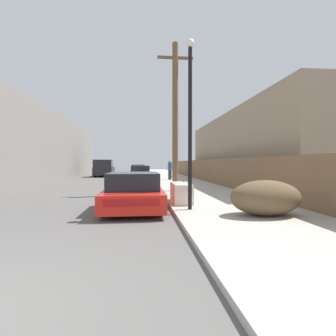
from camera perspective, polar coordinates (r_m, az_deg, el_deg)
The scene contains 13 objects.
sidewalk_curb at distance 26.02m, azimuth 0.92°, elevation -2.13°, with size 4.20×63.00×0.12m, color #ADA89E.
discarded_fridge at distance 9.43m, azimuth 2.85°, elevation -5.38°, with size 0.67×1.70×0.71m.
parked_sports_car_red at distance 8.96m, azimuth -7.42°, elevation -5.13°, with size 1.87×4.49×1.21m.
car_parked_mid at distance 21.93m, azimuth -5.92°, elevation -1.30°, with size 1.86×4.49×1.31m.
car_parked_far at distance 31.69m, azimuth -6.56°, elevation -0.54°, with size 1.91×4.49×1.33m.
pickup_truck at distance 30.26m, azimuth -13.75°, elevation -0.05°, with size 2.18×5.48×1.88m.
utility_pole at distance 13.53m, azimuth 1.58°, elevation 11.49°, with size 1.80×0.30×7.47m.
street_lamp at distance 8.09m, azimuth 4.83°, elevation 12.09°, with size 0.26×0.26×5.13m.
brush_pile at distance 7.53m, azimuth 20.46°, elevation -6.09°, with size 1.91×1.23×0.95m.
wooden_fence at distance 21.07m, azimuth 7.90°, elevation -0.47°, with size 0.08×34.59×1.66m, color brown.
building_left_block at distance 27.75m, azimuth -28.15°, elevation 3.76°, with size 7.00×26.90×5.75m, color gray.
building_right_house at distance 21.35m, azimuth 19.37°, elevation 3.85°, with size 6.00×19.70×5.15m, color gray.
pedestrian at distance 21.99m, azimuth 0.40°, elevation -0.30°, with size 0.34×0.34×1.69m.
Camera 1 is at (2.26, -2.30, 1.53)m, focal length 28.00 mm.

